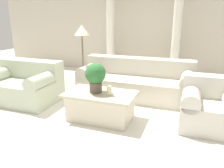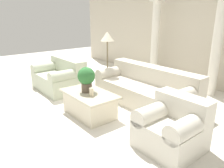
# 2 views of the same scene
# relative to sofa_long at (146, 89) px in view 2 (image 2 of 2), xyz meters

# --- Properties ---
(ground_plane) EXTENTS (16.00, 16.00, 0.00)m
(ground_plane) POSITION_rel_sofa_long_xyz_m (-0.31, -0.87, -0.33)
(ground_plane) COLOR silver
(wall_back) EXTENTS (10.00, 0.06, 3.20)m
(wall_back) POSITION_rel_sofa_long_xyz_m (-0.31, 2.13, 1.27)
(wall_back) COLOR beige
(wall_back) RESTS_ON ground_plane
(sofa_long) EXTENTS (2.40, 0.93, 0.81)m
(sofa_long) POSITION_rel_sofa_long_xyz_m (0.00, 0.00, 0.00)
(sofa_long) COLOR beige
(sofa_long) RESTS_ON ground_plane
(loveseat) EXTENTS (1.39, 0.93, 0.81)m
(loveseat) POSITION_rel_sofa_long_xyz_m (-2.08, -1.04, 0.01)
(loveseat) COLOR beige
(loveseat) RESTS_ON ground_plane
(coffee_table) EXTENTS (1.16, 0.70, 0.47)m
(coffee_table) POSITION_rel_sofa_long_xyz_m (-0.28, -1.31, -0.09)
(coffee_table) COLOR beige
(coffee_table) RESTS_ON ground_plane
(potted_plant) EXTENTS (0.34, 0.34, 0.49)m
(potted_plant) POSITION_rel_sofa_long_xyz_m (-0.36, -1.31, 0.42)
(potted_plant) COLOR brown
(potted_plant) RESTS_ON coffee_table
(pillar_candle) EXTENTS (0.08, 0.08, 0.16)m
(pillar_candle) POSITION_rel_sofa_long_xyz_m (-0.10, -1.37, 0.21)
(pillar_candle) COLOR beige
(pillar_candle) RESTS_ON coffee_table
(floor_lamp) EXTENTS (0.33, 0.33, 1.52)m
(floor_lamp) POSITION_rel_sofa_long_xyz_m (-1.19, -0.15, 0.92)
(floor_lamp) COLOR brown
(floor_lamp) RESTS_ON ground_plane
(column_left) EXTENTS (0.31, 0.31, 2.33)m
(column_left) POSITION_rel_sofa_long_xyz_m (-1.21, 1.66, 0.86)
(column_left) COLOR silver
(column_left) RESTS_ON ground_plane
(column_right) EXTENTS (0.31, 0.31, 2.33)m
(column_right) POSITION_rel_sofa_long_xyz_m (0.65, 1.66, 0.86)
(column_right) COLOR silver
(column_right) RESTS_ON ground_plane
(armchair) EXTENTS (0.86, 0.83, 0.78)m
(armchair) POSITION_rel_sofa_long_xyz_m (1.43, -0.97, 0.01)
(armchair) COLOR beige
(armchair) RESTS_ON ground_plane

